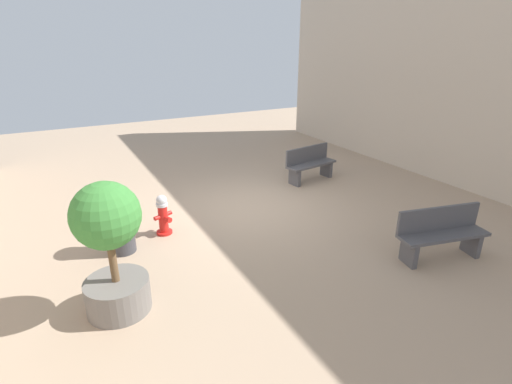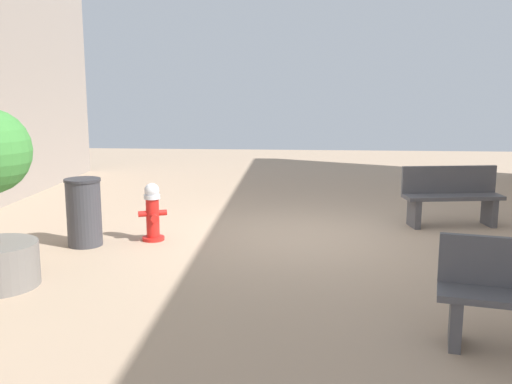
# 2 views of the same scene
# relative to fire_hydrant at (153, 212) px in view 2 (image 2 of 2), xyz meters

# --- Properties ---
(ground_plane) EXTENTS (23.40, 23.40, 0.00)m
(ground_plane) POSITION_rel_fire_hydrant_xyz_m (-2.18, -0.36, -0.42)
(ground_plane) COLOR tan
(fire_hydrant) EXTENTS (0.41, 0.39, 0.85)m
(fire_hydrant) POSITION_rel_fire_hydrant_xyz_m (0.00, 0.00, 0.00)
(fire_hydrant) COLOR red
(fire_hydrant) RESTS_ON ground_plane
(bench_near) EXTENTS (1.60, 0.67, 0.95)m
(bench_near) POSITION_rel_fire_hydrant_xyz_m (-4.56, -1.27, 0.07)
(bench_near) COLOR #4C4C51
(bench_near) RESTS_ON ground_plane
(trash_bin) EXTENTS (0.50, 0.50, 0.96)m
(trash_bin) POSITION_rel_fire_hydrant_xyz_m (0.89, 0.34, 0.06)
(trash_bin) COLOR #38383D
(trash_bin) RESTS_ON ground_plane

